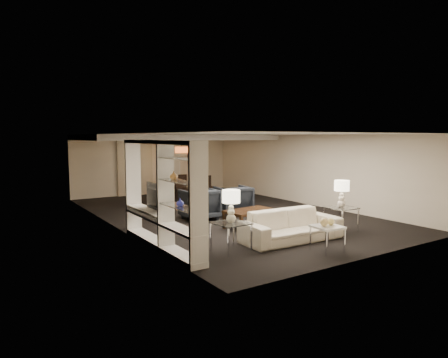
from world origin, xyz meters
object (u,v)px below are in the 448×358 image
object	(u,v)px
side_table_right	(341,219)
chair_fl	(168,185)
coffee_table	(250,219)
chair_nm	(196,188)
chair_fm	(181,184)
marble_table	(327,239)
table_lamp_right	(342,194)
floor_speaker	(132,207)
armchair_left	(199,204)
table_lamp_left	(231,206)
chair_nr	(209,187)
television	(152,197)
vase_amber	(174,176)
armchair_right	(233,200)
floor_lamp	(135,177)
pendant_light	(182,150)
chair_nl	(182,189)
chair_fr	(193,184)
sofa	(291,226)
side_table_left	(231,237)
vase_blue	(180,202)
dining_table	(188,189)

from	to	relation	value
side_table_right	chair_fl	bearing A→B (deg)	97.57
coffee_table	chair_nm	bearing A→B (deg)	76.79
chair_fm	marble_table	bearing A→B (deg)	85.26
table_lamp_right	floor_speaker	distance (m)	5.45
armchair_left	chair_fm	world-z (taller)	armchair_left
table_lamp_left	chair_nr	size ratio (longest dim) A/B	0.79
television	chair_fl	world-z (taller)	television
armchair_left	vase_amber	world-z (taller)	vase_amber
armchair_right	marble_table	xyz separation A→B (m)	(-0.60, -4.40, -0.17)
coffee_table	chair_fm	size ratio (longest dim) A/B	1.53
coffee_table	floor_lamp	size ratio (longest dim) A/B	0.80
pendant_light	chair_nl	xyz separation A→B (m)	(-0.17, -0.34, -1.48)
armchair_left	vase_amber	distance (m)	3.85
coffee_table	floor_lamp	world-z (taller)	floor_lamp
chair_nm	chair_fr	bearing A→B (deg)	68.58
armchair_right	chair_nm	distance (m)	3.57
sofa	armchair_left	xyz separation A→B (m)	(-0.60, 3.30, 0.10)
side_table_right	table_lamp_right	world-z (taller)	table_lamp_right
table_lamp_left	chair_fm	xyz separation A→B (m)	(2.92, 8.11, -0.53)
pendant_light	vase_amber	size ratio (longest dim) A/B	3.02
chair_fl	chair_fm	xyz separation A→B (m)	(0.60, 0.00, 0.00)
side_table_left	vase_blue	size ratio (longest dim) A/B	4.20
marble_table	chair_nm	size ratio (longest dim) A/B	0.64
chair_nm	coffee_table	bearing A→B (deg)	-99.85
pendant_light	chair_nl	world-z (taller)	pendant_light
sofa	pendant_light	bearing A→B (deg)	85.99
vase_amber	chair_fl	size ratio (longest dim) A/B	0.20
side_table_left	chair_fl	world-z (taller)	chair_fl
armchair_right	coffee_table	bearing A→B (deg)	77.90
chair_fl	chair_nm	bearing A→B (deg)	119.04
pendant_light	chair_nm	size ratio (longest dim) A/B	0.60
side_table_right	floor_speaker	xyz separation A→B (m)	(-4.41, 3.18, 0.26)
vase_amber	chair_fl	distance (m)	8.54
chair_nm	chair_fr	world-z (taller)	same
sofa	side_table_right	bearing A→B (deg)	2.29
chair_nm	chair_fr	distance (m)	1.43
coffee_table	table_lamp_left	size ratio (longest dim) A/B	1.94
marble_table	dining_table	bearing A→B (deg)	81.87
pendant_light	chair_nm	bearing A→B (deg)	-37.97
chair_nl	vase_blue	bearing A→B (deg)	-115.65
chair_nl	chair_fm	distance (m)	1.43
chair_nr	floor_speaker	bearing A→B (deg)	-140.50
chair_nl	chair_fr	size ratio (longest dim) A/B	1.00
armchair_left	table_lamp_left	distance (m)	3.52
coffee_table	chair_fl	distance (m)	6.54
floor_speaker	chair_fm	distance (m)	6.31
dining_table	chair_fr	size ratio (longest dim) A/B	1.92
vase_blue	chair_nr	bearing A→B (deg)	55.21
table_lamp_left	chair_fr	world-z (taller)	table_lamp_left
television	floor_lamp	xyz separation A→B (m)	(2.04, 6.64, -0.22)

